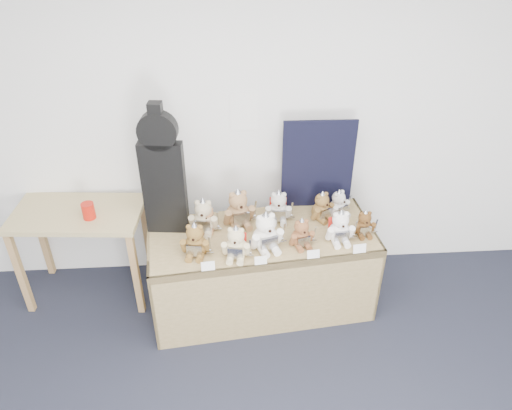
{
  "coord_description": "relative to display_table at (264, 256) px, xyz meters",
  "views": [
    {
      "loc": [
        -0.17,
        -1.0,
        2.94
      ],
      "look_at": [
        0.02,
        1.86,
        1.03
      ],
      "focal_mm": 35.0,
      "sensor_mm": 36.0,
      "label": 1
    }
  ],
  "objects": [
    {
      "name": "display_table",
      "position": [
        0.0,
        0.0,
        0.0
      ],
      "size": [
        1.76,
        0.88,
        0.7
      ],
      "rotation": [
        0.0,
        0.0,
        0.11
      ],
      "color": "olive",
      "rests_on": "floor"
    },
    {
      "name": "teddy_front_far_right",
      "position": [
        0.55,
        -0.04,
        0.26
      ],
      "size": [
        0.23,
        0.2,
        0.28
      ],
      "rotation": [
        0.0,
        0.0,
        0.07
      ],
      "color": "white",
      "rests_on": "display_table"
    },
    {
      "name": "teddy_front_end",
      "position": [
        0.74,
        0.02,
        0.24
      ],
      "size": [
        0.18,
        0.15,
        0.22
      ],
      "rotation": [
        0.0,
        0.0,
        0.05
      ],
      "color": "brown",
      "rests_on": "display_table"
    },
    {
      "name": "teddy_back_right",
      "position": [
        0.47,
        0.24,
        0.26
      ],
      "size": [
        0.21,
        0.21,
        0.26
      ],
      "rotation": [
        0.0,
        0.0,
        0.51
      ],
      "color": "brown",
      "rests_on": "display_table"
    },
    {
      "name": "entry_card_b",
      "position": [
        -0.04,
        -0.27,
        0.19
      ],
      "size": [
        0.09,
        0.03,
        0.06
      ],
      "primitive_type": "cube",
      "rotation": [
        -0.24,
        0.0,
        0.11
      ],
      "color": "white",
      "rests_on": "display_table"
    },
    {
      "name": "teddy_front_centre",
      "position": [
        0.01,
        -0.1,
        0.28
      ],
      "size": [
        0.28,
        0.25,
        0.33
      ],
      "rotation": [
        0.0,
        0.0,
        0.29
      ],
      "color": "white",
      "rests_on": "display_table"
    },
    {
      "name": "teddy_front_right",
      "position": [
        0.26,
        -0.08,
        0.25
      ],
      "size": [
        0.21,
        0.18,
        0.25
      ],
      "rotation": [
        0.0,
        0.0,
        0.24
      ],
      "color": "brown",
      "rests_on": "display_table"
    },
    {
      "name": "entry_card_d",
      "position": [
        0.66,
        -0.19,
        0.19
      ],
      "size": [
        0.1,
        0.03,
        0.07
      ],
      "primitive_type": "cube",
      "rotation": [
        -0.24,
        0.0,
        0.11
      ],
      "color": "white",
      "rests_on": "display_table"
    },
    {
      "name": "side_table",
      "position": [
        -1.4,
        0.31,
        0.13
      ],
      "size": [
        1.01,
        0.61,
        0.81
      ],
      "rotation": [
        0.0,
        0.0,
        -0.08
      ],
      "color": "#9D8455",
      "rests_on": "floor"
    },
    {
      "name": "teddy_front_far_left",
      "position": [
        -0.49,
        -0.13,
        0.27
      ],
      "size": [
        0.23,
        0.2,
        0.28
      ],
      "rotation": [
        0.0,
        0.0,
        -0.13
      ],
      "color": "brown",
      "rests_on": "display_table"
    },
    {
      "name": "guitar_case",
      "position": [
        -0.7,
        0.18,
        0.65
      ],
      "size": [
        0.31,
        0.12,
        1.01
      ],
      "rotation": [
        0.0,
        0.0,
        -0.1
      ],
      "color": "black",
      "rests_on": "display_table"
    },
    {
      "name": "room_shell",
      "position": [
        -0.11,
        0.6,
        0.9
      ],
      "size": [
        6.0,
        6.0,
        6.0
      ],
      "color": "silver",
      "rests_on": "floor"
    },
    {
      "name": "teddy_back_end",
      "position": [
        0.61,
        0.28,
        0.25
      ],
      "size": [
        0.2,
        0.2,
        0.25
      ],
      "rotation": [
        0.0,
        0.0,
        0.63
      ],
      "color": "silver",
      "rests_on": "display_table"
    },
    {
      "name": "entry_card_c",
      "position": [
        0.33,
        -0.23,
        0.19
      ],
      "size": [
        0.09,
        0.03,
        0.06
      ],
      "primitive_type": "cube",
      "rotation": [
        -0.24,
        0.0,
        0.11
      ],
      "color": "white",
      "rests_on": "display_table"
    },
    {
      "name": "teddy_back_centre_left",
      "position": [
        -0.17,
        0.21,
        0.28
      ],
      "size": [
        0.28,
        0.25,
        0.33
      ],
      "rotation": [
        0.0,
        0.0,
        0.27
      ],
      "color": "#9B744D",
      "rests_on": "display_table"
    },
    {
      "name": "teddy_back_far_left",
      "position": [
        -0.41,
        0.15,
        0.24
      ],
      "size": [
        0.18,
        0.16,
        0.22
      ],
      "rotation": [
        0.0,
        0.0,
        -0.12
      ],
      "color": "#A1704B",
      "rests_on": "display_table"
    },
    {
      "name": "teddy_front_left",
      "position": [
        -0.21,
        -0.18,
        0.26
      ],
      "size": [
        0.23,
        0.2,
        0.28
      ],
      "rotation": [
        0.0,
        0.0,
        -0.15
      ],
      "color": "beige",
      "rests_on": "display_table"
    },
    {
      "name": "teddy_back_left",
      "position": [
        -0.44,
        0.14,
        0.27
      ],
      "size": [
        0.25,
        0.21,
        0.3
      ],
      "rotation": [
        0.0,
        0.0,
        -0.13
      ],
      "color": "#C0AF8C",
      "rests_on": "display_table"
    },
    {
      "name": "teddy_back_centre_right",
      "position": [
        0.13,
        0.25,
        0.26
      ],
      "size": [
        0.23,
        0.19,
        0.28
      ],
      "rotation": [
        0.0,
        0.0,
        -0.06
      ],
      "color": "beige",
      "rests_on": "display_table"
    },
    {
      "name": "red_cup",
      "position": [
        -1.28,
        0.22,
        0.32
      ],
      "size": [
        0.09,
        0.09,
        0.13
      ],
      "primitive_type": "cylinder",
      "color": "red",
      "rests_on": "side_table"
    },
    {
      "name": "navy_board",
      "position": [
        0.45,
        0.43,
        0.52
      ],
      "size": [
        0.56,
        0.03,
        0.74
      ],
      "primitive_type": "cube",
      "rotation": [
        0.0,
        0.0,
        -0.02
      ],
      "color": "black",
      "rests_on": "display_table"
    },
    {
      "name": "entry_card_a",
      "position": [
        -0.4,
        -0.31,
        0.19
      ],
      "size": [
        0.09,
        0.03,
        0.07
      ],
      "primitive_type": "cube",
      "rotation": [
        -0.24,
        0.0,
        0.11
      ],
      "color": "white",
      "rests_on": "display_table"
    }
  ]
}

